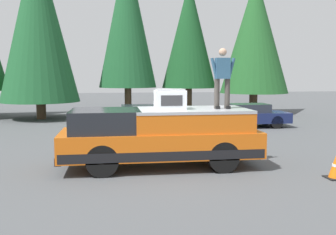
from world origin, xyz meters
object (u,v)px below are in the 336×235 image
Objects in this scene: traffic_cone at (336,167)px; compressor_unit at (170,99)px; parked_car_black at (140,117)px; pickup_truck at (160,136)px; parked_car_navy at (247,115)px; person_on_truck_bed at (222,77)px.

compressor_unit is at bearing 66.01° from traffic_cone.
parked_car_black is at bearing 24.18° from traffic_cone.
pickup_truck is at bearing -179.71° from parked_car_black.
pickup_truck is 6.60× the size of compressor_unit.
pickup_truck is at bearing 70.22° from compressor_unit.
parked_car_black is (-0.02, 5.33, 0.00)m from parked_car_navy.
compressor_unit is 4.63m from traffic_cone.
compressor_unit reaches higher than parked_car_navy.
parked_car_navy is 1.00× the size of parked_car_black.
traffic_cone is (-1.76, -3.96, -1.64)m from compressor_unit.
parked_car_navy reaches higher than traffic_cone.
compressor_unit is at bearing 146.99° from parked_car_navy.
compressor_unit is 0.20× the size of parked_car_navy.
parked_car_navy is at bearing -89.81° from parked_car_black.
traffic_cone is at bearing 173.56° from parked_car_navy.
compressor_unit is 0.50× the size of person_on_truck_bed.
pickup_truck reaches higher than parked_car_black.
person_on_truck_bed is (-0.03, -1.48, 0.62)m from compressor_unit.
compressor_unit reaches higher than parked_car_black.
compressor_unit is at bearing 88.99° from person_on_truck_bed.
parked_car_navy is (7.75, -5.03, -1.35)m from compressor_unit.
pickup_truck is 9.31m from parked_car_navy.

